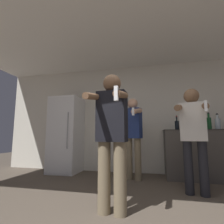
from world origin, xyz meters
name	(u,v)px	position (x,y,z in m)	size (l,w,h in m)	color
wall_back	(139,118)	(0.00, 2.88, 1.27)	(7.00, 0.06, 2.55)	beige
ceiling_slab	(131,33)	(0.00, 1.43, 2.57)	(7.00, 3.37, 0.05)	silver
refrigerator	(66,134)	(-1.70, 2.52, 0.88)	(0.67, 0.70, 1.75)	white
counter	(208,154)	(1.36, 2.53, 0.48)	(1.65, 0.67, 0.96)	#47423D
bottle_clear_vodka	(182,126)	(0.90, 2.49, 1.05)	(0.08, 0.08, 0.23)	#563314
bottle_tall_gin	(218,123)	(1.56, 2.49, 1.09)	(0.10, 0.10, 0.32)	silver
bottle_amber_bourbon	(209,123)	(1.41, 2.49, 1.10)	(0.09, 0.09, 0.34)	#194723
bottle_dark_rum	(177,125)	(0.80, 2.49, 1.07)	(0.08, 0.08, 0.30)	black
person_woman_foreground	(112,134)	(-0.14, 0.63, 0.86)	(0.42, 0.53, 1.56)	#75664C
person_man_side	(193,130)	(0.90, 1.49, 0.92)	(0.51, 0.58, 1.56)	black
person_spectator_back	(133,131)	(-0.07, 2.17, 0.93)	(0.49, 0.56, 1.60)	#75664C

